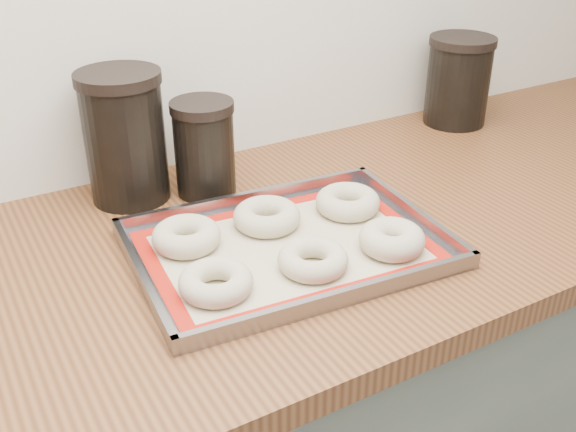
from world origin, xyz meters
TOP-DOWN VIEW (x-y plane):
  - cabinet at (0.00, 1.68)m, footprint 3.00×0.65m
  - countertop at (0.00, 1.68)m, footprint 3.06×0.68m
  - baking_tray at (-0.22, 1.62)m, footprint 0.49×0.37m
  - baking_mat at (-0.22, 1.62)m, footprint 0.44×0.32m
  - bagel_front_left at (-0.37, 1.57)m, footprint 0.11×0.11m
  - bagel_front_mid at (-0.22, 1.55)m, footprint 0.12×0.12m
  - bagel_front_right at (-0.09, 1.53)m, footprint 0.12×0.12m
  - bagel_back_left at (-0.36, 1.70)m, footprint 0.11×0.11m
  - bagel_back_mid at (-0.22, 1.69)m, footprint 0.14×0.14m
  - bagel_back_right at (-0.08, 1.67)m, footprint 0.12×0.12m
  - canister_left at (-0.37, 1.91)m, footprint 0.14×0.14m
  - canister_mid at (-0.25, 1.86)m, footprint 0.11×0.11m
  - canister_right at (0.37, 1.91)m, footprint 0.14×0.14m

SIDE VIEW (x-z plane):
  - cabinet at x=0.00m, z-range 0.00..0.86m
  - countertop at x=0.00m, z-range 0.86..0.90m
  - baking_mat at x=-0.22m, z-range 0.90..0.91m
  - baking_tray at x=-0.22m, z-range 0.89..0.92m
  - bagel_front_mid at x=-0.22m, z-range 0.90..0.94m
  - bagel_front_left at x=-0.37m, z-range 0.90..0.94m
  - bagel_back_mid at x=-0.22m, z-range 0.90..0.94m
  - bagel_back_right at x=-0.08m, z-range 0.90..0.94m
  - bagel_back_left at x=-0.36m, z-range 0.90..0.94m
  - bagel_front_right at x=-0.09m, z-range 0.90..0.94m
  - canister_mid at x=-0.25m, z-range 0.90..1.07m
  - canister_right at x=0.37m, z-range 0.90..1.09m
  - canister_left at x=-0.37m, z-range 0.90..1.13m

